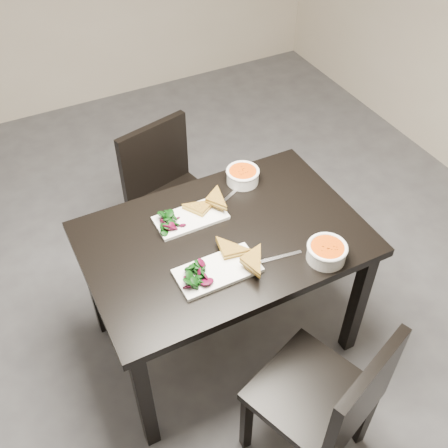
{
  "coord_description": "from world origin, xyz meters",
  "views": [
    {
      "loc": [
        -0.32,
        -1.52,
        2.37
      ],
      "look_at": [
        0.4,
        -0.1,
        0.82
      ],
      "focal_mm": 42.38,
      "sensor_mm": 36.0,
      "label": 1
    }
  ],
  "objects_px": {
    "table": "(224,251)",
    "chair_far": "(169,191)",
    "chair_near": "(330,399)",
    "soup_bowl_far": "(243,175)",
    "plate_far": "(191,218)",
    "plate_near": "(218,271)",
    "soup_bowl_near": "(327,251)"
  },
  "relations": [
    {
      "from": "table",
      "to": "chair_far",
      "type": "xyz_separation_m",
      "value": [
        0.01,
        0.68,
        -0.17
      ]
    },
    {
      "from": "chair_near",
      "to": "soup_bowl_far",
      "type": "bearing_deg",
      "value": 60.36
    },
    {
      "from": "chair_far",
      "to": "plate_far",
      "type": "distance_m",
      "value": 0.59
    },
    {
      "from": "plate_near",
      "to": "soup_bowl_near",
      "type": "height_order",
      "value": "soup_bowl_near"
    },
    {
      "from": "chair_near",
      "to": "soup_bowl_far",
      "type": "height_order",
      "value": "chair_near"
    },
    {
      "from": "table",
      "to": "plate_far",
      "type": "xyz_separation_m",
      "value": [
        -0.08,
        0.16,
        0.11
      ]
    },
    {
      "from": "chair_near",
      "to": "chair_far",
      "type": "height_order",
      "value": "same"
    },
    {
      "from": "chair_far",
      "to": "soup_bowl_near",
      "type": "bearing_deg",
      "value": -86.86
    },
    {
      "from": "table",
      "to": "chair_near",
      "type": "distance_m",
      "value": 0.76
    },
    {
      "from": "plate_near",
      "to": "plate_far",
      "type": "height_order",
      "value": "plate_near"
    },
    {
      "from": "table",
      "to": "chair_near",
      "type": "bearing_deg",
      "value": -83.76
    },
    {
      "from": "chair_far",
      "to": "soup_bowl_far",
      "type": "xyz_separation_m",
      "value": [
        0.24,
        -0.39,
        0.31
      ]
    },
    {
      "from": "table",
      "to": "soup_bowl_far",
      "type": "bearing_deg",
      "value": 49.14
    },
    {
      "from": "chair_far",
      "to": "plate_far",
      "type": "height_order",
      "value": "chair_far"
    },
    {
      "from": "chair_far",
      "to": "plate_far",
      "type": "bearing_deg",
      "value": -114.25
    },
    {
      "from": "table",
      "to": "chair_near",
      "type": "relative_size",
      "value": 1.41
    },
    {
      "from": "chair_far",
      "to": "plate_near",
      "type": "relative_size",
      "value": 2.51
    },
    {
      "from": "plate_near",
      "to": "soup_bowl_near",
      "type": "distance_m",
      "value": 0.45
    },
    {
      "from": "table",
      "to": "chair_near",
      "type": "xyz_separation_m",
      "value": [
        0.08,
        -0.73,
        -0.17
      ]
    },
    {
      "from": "soup_bowl_far",
      "to": "plate_far",
      "type": "bearing_deg",
      "value": -159.27
    },
    {
      "from": "chair_near",
      "to": "plate_far",
      "type": "height_order",
      "value": "chair_near"
    },
    {
      "from": "table",
      "to": "plate_far",
      "type": "height_order",
      "value": "plate_far"
    },
    {
      "from": "table",
      "to": "plate_far",
      "type": "relative_size",
      "value": 3.81
    },
    {
      "from": "chair_far",
      "to": "soup_bowl_near",
      "type": "distance_m",
      "value": 1.07
    },
    {
      "from": "chair_near",
      "to": "chair_far",
      "type": "xyz_separation_m",
      "value": [
        -0.07,
        1.41,
        0.0
      ]
    },
    {
      "from": "soup_bowl_near",
      "to": "chair_near",
      "type": "bearing_deg",
      "value": -118.62
    },
    {
      "from": "table",
      "to": "soup_bowl_far",
      "type": "height_order",
      "value": "soup_bowl_far"
    },
    {
      "from": "soup_bowl_near",
      "to": "plate_far",
      "type": "xyz_separation_m",
      "value": [
        -0.4,
        0.47,
        -0.03
      ]
    },
    {
      "from": "chair_far",
      "to": "soup_bowl_far",
      "type": "bearing_deg",
      "value": -72.92
    },
    {
      "from": "chair_near",
      "to": "soup_bowl_far",
      "type": "relative_size",
      "value": 5.33
    },
    {
      "from": "plate_far",
      "to": "chair_far",
      "type": "bearing_deg",
      "value": 79.78
    },
    {
      "from": "table",
      "to": "chair_far",
      "type": "bearing_deg",
      "value": 89.27
    }
  ]
}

